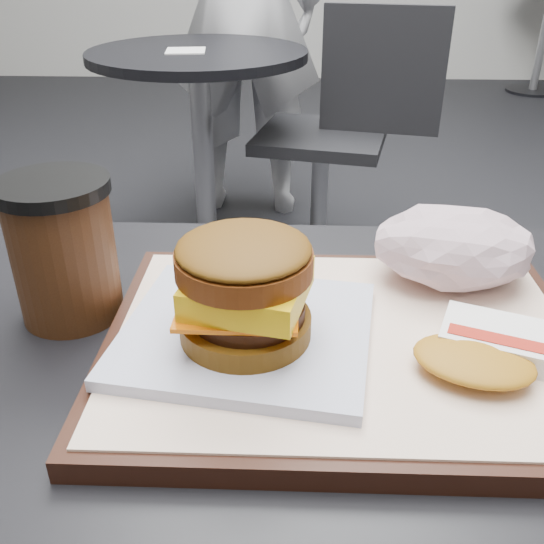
{
  "coord_description": "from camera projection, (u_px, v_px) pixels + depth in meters",
  "views": [
    {
      "loc": [
        -0.04,
        -0.35,
        1.07
      ],
      "look_at": [
        -0.06,
        0.07,
        0.83
      ],
      "focal_mm": 40.0,
      "sensor_mm": 36.0,
      "label": 1
    }
  ],
  "objects": [
    {
      "name": "napkin",
      "position": [
        186.0,
        51.0,
        1.88
      ],
      "size": [
        0.13,
        0.13,
        0.0
      ],
      "primitive_type": "cube",
      "rotation": [
        0.0,
        0.0,
        0.11
      ],
      "color": "white",
      "rests_on": "neighbor_table"
    },
    {
      "name": "coffee_cup",
      "position": [
        62.0,
        245.0,
        0.51
      ],
      "size": [
        0.09,
        0.09,
        0.13
      ],
      "color": "#3A1D0E",
      "rests_on": "customer_table"
    },
    {
      "name": "breakfast_sandwich",
      "position": [
        246.0,
        300.0,
        0.45
      ],
      "size": [
        0.21,
        0.2,
        0.09
      ],
      "color": "white",
      "rests_on": "serving_tray"
    },
    {
      "name": "hash_brown",
      "position": [
        490.0,
        349.0,
        0.45
      ],
      "size": [
        0.13,
        0.11,
        0.02
      ],
      "color": "white",
      "rests_on": "serving_tray"
    },
    {
      "name": "neighbor_chair",
      "position": [
        342.0,
        123.0,
        2.05
      ],
      "size": [
        0.64,
        0.5,
        0.88
      ],
      "color": "#9B9BA0",
      "rests_on": "ground"
    },
    {
      "name": "crumpled_wrapper",
      "position": [
        454.0,
        247.0,
        0.55
      ],
      "size": [
        0.14,
        0.11,
        0.06
      ],
      "primitive_type": null,
      "color": "silver",
      "rests_on": "serving_tray"
    },
    {
      "name": "neighbor_table",
      "position": [
        201.0,
        113.0,
        2.0
      ],
      "size": [
        0.7,
        0.7,
        0.75
      ],
      "color": "black",
      "rests_on": "ground"
    },
    {
      "name": "patron",
      "position": [
        242.0,
        0.0,
        2.32
      ],
      "size": [
        0.63,
        0.43,
        1.7
      ],
      "primitive_type": "imported",
      "rotation": [
        0.0,
        0.0,
        3.1
      ],
      "color": "silver",
      "rests_on": "ground"
    },
    {
      "name": "serving_tray",
      "position": [
        344.0,
        344.0,
        0.49
      ],
      "size": [
        0.38,
        0.28,
        0.02
      ],
      "color": "black",
      "rests_on": "customer_table"
    }
  ]
}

